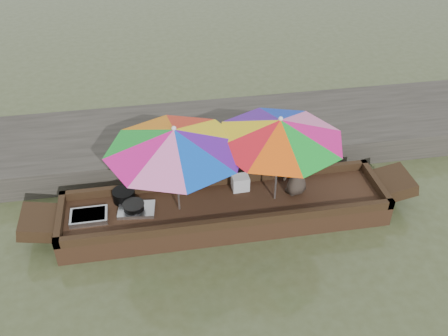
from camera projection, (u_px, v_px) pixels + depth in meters
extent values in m
plane|color=#424A28|center=(225.00, 220.00, 8.35)|extent=(80.00, 80.00, 0.00)
cube|color=#2D2B26|center=(206.00, 137.00, 9.96)|extent=(22.00, 2.20, 0.50)
cube|color=#311D13|center=(225.00, 212.00, 8.25)|extent=(5.31, 1.20, 0.35)
cylinder|color=black|center=(124.00, 196.00, 8.16)|extent=(0.37, 0.37, 0.19)
cube|color=silver|center=(89.00, 216.00, 7.82)|extent=(0.58, 0.40, 0.09)
cube|color=silver|center=(137.00, 210.00, 7.98)|extent=(0.62, 0.46, 0.06)
cylinder|color=black|center=(134.00, 208.00, 7.94)|extent=(0.33, 0.33, 0.15)
cube|color=silver|center=(240.00, 183.00, 8.38)|extent=(0.29, 0.23, 0.26)
imported|color=#352C25|center=(297.00, 168.00, 8.11)|extent=(0.57, 0.50, 0.98)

